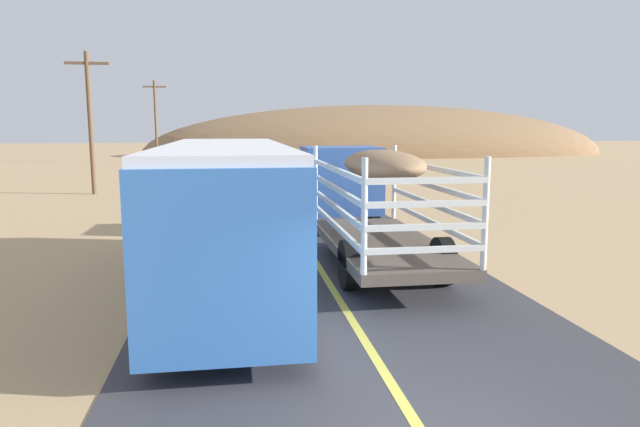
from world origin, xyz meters
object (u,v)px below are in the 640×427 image
object	(u,v)px
car_far	(230,172)
bus	(226,213)
livestock_truck	(354,187)
power_pole_mid	(90,118)
power_pole_far	(156,119)

from	to	relation	value
car_far	bus	bearing A→B (deg)	-89.89
livestock_truck	car_far	xyz separation A→B (m)	(-3.79, 20.29, -1.10)
livestock_truck	power_pole_mid	distance (m)	18.78
bus	car_far	size ratio (longest dim) A/B	2.27
livestock_truck	power_pole_mid	bearing A→B (deg)	125.80
bus	livestock_truck	bearing A→B (deg)	48.11
car_far	power_pole_mid	distance (m)	9.40
livestock_truck	power_pole_far	size ratio (longest dim) A/B	1.22
power_pole_mid	livestock_truck	bearing A→B (deg)	-54.20
power_pole_mid	bus	bearing A→B (deg)	-69.61
bus	power_pole_mid	world-z (taller)	power_pole_mid
bus	power_pole_far	xyz separation A→B (m)	(-7.17, 45.74, 2.51)
car_far	livestock_truck	bearing A→B (deg)	-79.43
power_pole_far	car_far	bearing A→B (deg)	-71.48
livestock_truck	bus	bearing A→B (deg)	-131.89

